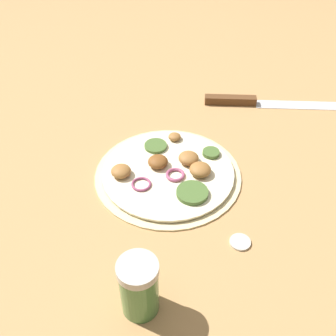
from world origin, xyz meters
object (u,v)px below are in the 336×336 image
object	(u,v)px
spice_jar	(138,287)
loose_cap	(240,241)
pizza	(169,172)
knife	(252,102)

from	to	relation	value
spice_jar	loose_cap	xyz separation A→B (m)	(-0.13, -0.12, -0.04)
pizza	loose_cap	xyz separation A→B (m)	(-0.13, 0.14, -0.00)
spice_jar	loose_cap	size ratio (longest dim) A/B	2.83
loose_cap	knife	bearing A→B (deg)	-93.51
spice_jar	loose_cap	distance (m)	0.19
knife	spice_jar	xyz separation A→B (m)	(0.16, 0.52, 0.04)
knife	pizza	bearing A→B (deg)	-125.68
pizza	knife	world-z (taller)	pizza
knife	spice_jar	world-z (taller)	spice_jar
pizza	loose_cap	distance (m)	0.19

